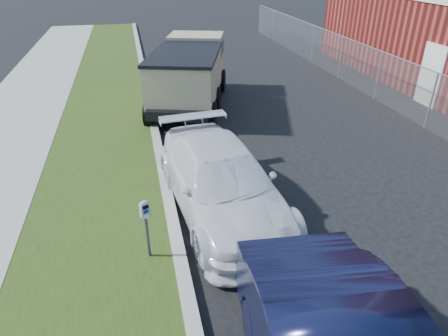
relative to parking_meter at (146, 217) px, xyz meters
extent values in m
plane|color=black|center=(3.13, 0.42, -0.99)|extent=(120.00, 120.00, 0.00)
cube|color=gray|center=(0.53, 2.42, -0.91)|extent=(0.25, 50.00, 0.15)
cube|color=#1E390F|center=(-1.07, 2.42, -0.92)|extent=(3.00, 50.00, 0.13)
plane|color=slate|center=(9.13, 7.42, -0.09)|extent=(0.00, 30.00, 30.00)
cylinder|color=#989DA5|center=(9.13, 7.42, 0.81)|extent=(0.04, 30.00, 0.04)
cylinder|color=#989DA5|center=(9.13, 4.42, -0.09)|extent=(0.06, 0.06, 1.80)
cylinder|color=#989DA5|center=(9.13, 7.42, -0.09)|extent=(0.06, 0.06, 1.80)
cylinder|color=#989DA5|center=(9.13, 10.42, -0.09)|extent=(0.06, 0.06, 1.80)
cylinder|color=#989DA5|center=(9.13, 13.42, -0.09)|extent=(0.06, 0.06, 1.80)
cylinder|color=#989DA5|center=(9.13, 16.42, -0.09)|extent=(0.06, 0.06, 1.80)
cylinder|color=#989DA5|center=(9.13, 19.42, -0.09)|extent=(0.06, 0.06, 1.80)
cylinder|color=#989DA5|center=(9.13, 22.42, -0.09)|extent=(0.06, 0.06, 1.80)
cube|color=silver|center=(10.58, 6.42, 0.11)|extent=(0.08, 1.10, 2.20)
cylinder|color=#3F4247|center=(0.00, 0.00, -0.44)|extent=(0.07, 0.07, 0.88)
cube|color=gray|center=(0.00, 0.00, 0.15)|extent=(0.19, 0.16, 0.26)
ellipsoid|color=gray|center=(0.00, 0.00, 0.28)|extent=(0.19, 0.16, 0.10)
cube|color=black|center=(0.02, -0.05, 0.24)|extent=(0.10, 0.05, 0.07)
cube|color=navy|center=(0.02, -0.05, 0.14)|extent=(0.09, 0.04, 0.06)
cylinder|color=silver|center=(0.02, -0.05, 0.05)|extent=(0.09, 0.04, 0.10)
cube|color=#3F4247|center=(0.02, -0.05, 0.17)|extent=(0.03, 0.02, 0.04)
imported|color=silver|center=(1.67, 1.36, -0.26)|extent=(2.53, 5.19, 1.45)
cube|color=black|center=(2.01, 8.18, -0.36)|extent=(3.49, 5.90, 0.31)
cube|color=#94855F|center=(2.60, 10.10, 0.36)|extent=(2.42, 2.11, 1.74)
cube|color=black|center=(2.60, 10.10, 0.71)|extent=(2.45, 2.13, 0.52)
cube|color=#94855F|center=(1.80, 7.52, 0.36)|extent=(3.09, 4.12, 1.39)
cube|color=black|center=(1.80, 7.52, 1.09)|extent=(3.19, 4.23, 0.10)
cube|color=black|center=(2.85, 10.89, -0.42)|extent=(2.04, 0.75, 0.26)
cylinder|color=black|center=(1.62, 10.31, -0.55)|extent=(0.53, 0.92, 0.87)
cylinder|color=black|center=(3.54, 9.72, -0.55)|extent=(0.53, 0.92, 0.87)
cylinder|color=black|center=(0.92, 8.06, -0.55)|extent=(0.53, 0.92, 0.87)
cylinder|color=black|center=(2.84, 7.47, -0.55)|extent=(0.53, 0.92, 0.87)
cylinder|color=black|center=(0.45, 6.57, -0.55)|extent=(0.53, 0.92, 0.87)
cylinder|color=black|center=(2.37, 5.97, -0.55)|extent=(0.53, 0.92, 0.87)
camera|label=1|loc=(0.05, -5.85, 4.07)|focal=32.00mm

